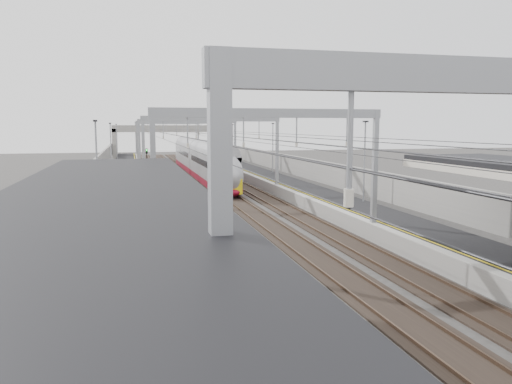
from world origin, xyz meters
TOP-DOWN VIEW (x-y plane):
  - platform_left at (-8.00, 45.00)m, footprint 4.00×120.00m
  - platform_right at (8.00, 45.00)m, footprint 4.00×120.00m
  - tracks at (0.00, 45.00)m, footprint 11.40×140.00m
  - overhead_line at (0.00, 51.62)m, footprint 13.00×140.00m
  - canopy_left at (-8.02, 2.99)m, footprint 4.40×30.00m
  - overbridge at (0.00, 100.00)m, footprint 22.00×2.20m
  - wall_left at (-11.20, 45.00)m, footprint 0.30×120.00m
  - wall_right at (11.20, 45.00)m, footprint 0.30×120.00m
  - train at (1.50, 60.55)m, footprint 2.49×45.41m
  - signal_green at (-5.20, 69.70)m, footprint 0.32×0.32m
  - signal_red_near at (3.20, 68.70)m, footprint 0.32×0.32m
  - signal_red_far at (5.40, 72.36)m, footprint 0.32×0.32m

SIDE VIEW (x-z plane):
  - tracks at x=0.00m, z-range -0.05..0.15m
  - platform_left at x=-8.00m, z-range 0.00..1.00m
  - platform_right at x=8.00m, z-range 0.00..1.00m
  - wall_left at x=-11.20m, z-range 0.00..3.20m
  - wall_right at x=11.20m, z-range 0.00..3.20m
  - train at x=1.50m, z-range -0.03..3.92m
  - signal_green at x=-5.20m, z-range 0.68..4.15m
  - signal_red_near at x=3.20m, z-range 0.68..4.15m
  - signal_red_far at x=5.40m, z-range 0.68..4.15m
  - canopy_left at x=-8.02m, z-range 2.97..7.21m
  - overbridge at x=0.00m, z-range 1.86..8.76m
  - overhead_line at x=0.00m, z-range 2.84..9.44m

